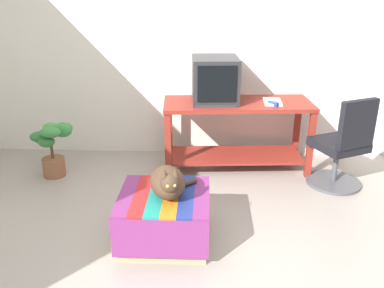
{
  "coord_description": "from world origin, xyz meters",
  "views": [
    {
      "loc": [
        0.18,
        -2.36,
        1.81
      ],
      "look_at": [
        0.05,
        0.85,
        0.55
      ],
      "focal_mm": 37.97,
      "sensor_mm": 36.0,
      "label": 1
    }
  ],
  "objects_px": {
    "keyboard": "(215,104)",
    "cat": "(168,182)",
    "tv_monitor": "(215,80)",
    "book": "(273,102)",
    "office_chair": "(342,149)",
    "desk": "(237,124)",
    "stapler": "(273,104)",
    "potted_plant": "(52,146)",
    "ottoman_with_blanket": "(165,218)"
  },
  "relations": [
    {
      "from": "cat",
      "to": "keyboard",
      "type": "bearing_deg",
      "value": 61.64
    },
    {
      "from": "potted_plant",
      "to": "stapler",
      "type": "height_order",
      "value": "stapler"
    },
    {
      "from": "book",
      "to": "office_chair",
      "type": "relative_size",
      "value": 0.29
    },
    {
      "from": "keyboard",
      "to": "potted_plant",
      "type": "relative_size",
      "value": 0.71
    },
    {
      "from": "potted_plant",
      "to": "keyboard",
      "type": "bearing_deg",
      "value": 4.54
    },
    {
      "from": "cat",
      "to": "book",
      "type": "bearing_deg",
      "value": 43.26
    },
    {
      "from": "keyboard",
      "to": "cat",
      "type": "distance_m",
      "value": 1.3
    },
    {
      "from": "ottoman_with_blanket",
      "to": "stapler",
      "type": "bearing_deg",
      "value": 52.53
    },
    {
      "from": "book",
      "to": "ottoman_with_blanket",
      "type": "bearing_deg",
      "value": -123.08
    },
    {
      "from": "keyboard",
      "to": "office_chair",
      "type": "bearing_deg",
      "value": -18.08
    },
    {
      "from": "keyboard",
      "to": "book",
      "type": "xyz_separation_m",
      "value": [
        0.57,
        0.13,
        -0.0
      ]
    },
    {
      "from": "tv_monitor",
      "to": "office_chair",
      "type": "xyz_separation_m",
      "value": [
        1.19,
        -0.43,
        -0.55
      ]
    },
    {
      "from": "desk",
      "to": "office_chair",
      "type": "height_order",
      "value": "office_chair"
    },
    {
      "from": "ottoman_with_blanket",
      "to": "potted_plant",
      "type": "xyz_separation_m",
      "value": [
        -1.23,
        1.08,
        0.13
      ]
    },
    {
      "from": "tv_monitor",
      "to": "office_chair",
      "type": "height_order",
      "value": "tv_monitor"
    },
    {
      "from": "tv_monitor",
      "to": "cat",
      "type": "relative_size",
      "value": 1.23
    },
    {
      "from": "keyboard",
      "to": "stapler",
      "type": "height_order",
      "value": "stapler"
    },
    {
      "from": "tv_monitor",
      "to": "stapler",
      "type": "bearing_deg",
      "value": -19.22
    },
    {
      "from": "book",
      "to": "stapler",
      "type": "xyz_separation_m",
      "value": [
        -0.01,
        -0.1,
        0.01
      ]
    },
    {
      "from": "tv_monitor",
      "to": "keyboard",
      "type": "xyz_separation_m",
      "value": [
        0.0,
        -0.18,
        -0.2
      ]
    },
    {
      "from": "book",
      "to": "potted_plant",
      "type": "height_order",
      "value": "book"
    },
    {
      "from": "tv_monitor",
      "to": "book",
      "type": "xyz_separation_m",
      "value": [
        0.58,
        -0.05,
        -0.2
      ]
    },
    {
      "from": "book",
      "to": "ottoman_with_blanket",
      "type": "xyz_separation_m",
      "value": [
        -0.95,
        -1.34,
        -0.53
      ]
    },
    {
      "from": "tv_monitor",
      "to": "book",
      "type": "relative_size",
      "value": 2.02
    },
    {
      "from": "ottoman_with_blanket",
      "to": "cat",
      "type": "relative_size",
      "value": 1.53
    },
    {
      "from": "book",
      "to": "stapler",
      "type": "height_order",
      "value": "stapler"
    },
    {
      "from": "stapler",
      "to": "cat",
      "type": "bearing_deg",
      "value": -167.31
    },
    {
      "from": "tv_monitor",
      "to": "keyboard",
      "type": "distance_m",
      "value": 0.27
    },
    {
      "from": "keyboard",
      "to": "potted_plant",
      "type": "height_order",
      "value": "keyboard"
    },
    {
      "from": "tv_monitor",
      "to": "book",
      "type": "height_order",
      "value": "tv_monitor"
    },
    {
      "from": "keyboard",
      "to": "book",
      "type": "distance_m",
      "value": 0.59
    },
    {
      "from": "desk",
      "to": "cat",
      "type": "distance_m",
      "value": 1.49
    },
    {
      "from": "office_chair",
      "to": "keyboard",
      "type": "bearing_deg",
      "value": -37.64
    },
    {
      "from": "tv_monitor",
      "to": "book",
      "type": "bearing_deg",
      "value": -9.11
    },
    {
      "from": "tv_monitor",
      "to": "office_chair",
      "type": "relative_size",
      "value": 0.6
    },
    {
      "from": "tv_monitor",
      "to": "ottoman_with_blanket",
      "type": "distance_m",
      "value": 1.62
    },
    {
      "from": "cat",
      "to": "potted_plant",
      "type": "relative_size",
      "value": 0.77
    },
    {
      "from": "cat",
      "to": "office_chair",
      "type": "xyz_separation_m",
      "value": [
        1.54,
        0.98,
        -0.11
      ]
    },
    {
      "from": "tv_monitor",
      "to": "ottoman_with_blanket",
      "type": "height_order",
      "value": "tv_monitor"
    },
    {
      "from": "tv_monitor",
      "to": "keyboard",
      "type": "height_order",
      "value": "tv_monitor"
    },
    {
      "from": "desk",
      "to": "ottoman_with_blanket",
      "type": "distance_m",
      "value": 1.52
    },
    {
      "from": "stapler",
      "to": "potted_plant",
      "type": "bearing_deg",
      "value": 142.61
    },
    {
      "from": "potted_plant",
      "to": "office_chair",
      "type": "xyz_separation_m",
      "value": [
        2.8,
        -0.13,
        0.06
      ]
    },
    {
      "from": "tv_monitor",
      "to": "desk",
      "type": "bearing_deg",
      "value": -11.9
    },
    {
      "from": "cat",
      "to": "stapler",
      "type": "distance_m",
      "value": 1.57
    },
    {
      "from": "book",
      "to": "office_chair",
      "type": "height_order",
      "value": "office_chair"
    },
    {
      "from": "book",
      "to": "cat",
      "type": "bearing_deg",
      "value": -121.64
    },
    {
      "from": "desk",
      "to": "potted_plant",
      "type": "xyz_separation_m",
      "value": [
        -1.84,
        -0.27,
        -0.16
      ]
    },
    {
      "from": "keyboard",
      "to": "office_chair",
      "type": "distance_m",
      "value": 1.26
    },
    {
      "from": "office_chair",
      "to": "stapler",
      "type": "xyz_separation_m",
      "value": [
        -0.63,
        0.28,
        0.35
      ]
    }
  ]
}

